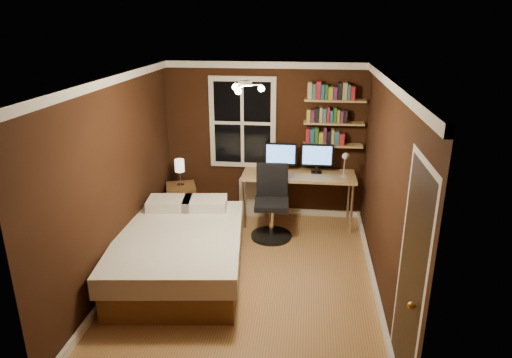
# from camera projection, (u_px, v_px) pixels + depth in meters

# --- Properties ---
(floor) EXTENTS (4.20, 4.20, 0.00)m
(floor) POSITION_uv_depth(u_px,v_px,m) (248.00, 278.00, 5.79)
(floor) COLOR #8C5E38
(floor) RESTS_ON ground
(wall_back) EXTENTS (3.20, 0.04, 2.50)m
(wall_back) POSITION_uv_depth(u_px,v_px,m) (265.00, 141.00, 7.35)
(wall_back) COLOR black
(wall_back) RESTS_ON ground
(wall_left) EXTENTS (0.04, 4.20, 2.50)m
(wall_left) POSITION_uv_depth(u_px,v_px,m) (117.00, 181.00, 5.55)
(wall_left) COLOR black
(wall_left) RESTS_ON ground
(wall_right) EXTENTS (0.04, 4.20, 2.50)m
(wall_right) POSITION_uv_depth(u_px,v_px,m) (386.00, 192.00, 5.20)
(wall_right) COLOR black
(wall_right) RESTS_ON ground
(ceiling) EXTENTS (3.20, 4.20, 0.02)m
(ceiling) POSITION_uv_depth(u_px,v_px,m) (246.00, 78.00, 4.96)
(ceiling) COLOR white
(ceiling) RESTS_ON wall_back
(window) EXTENTS (1.06, 0.06, 1.46)m
(window) POSITION_uv_depth(u_px,v_px,m) (243.00, 123.00, 7.25)
(window) COLOR white
(window) RESTS_ON wall_back
(door) EXTENTS (0.03, 0.82, 2.05)m
(door) POSITION_uv_depth(u_px,v_px,m) (409.00, 282.00, 3.83)
(door) COLOR black
(door) RESTS_ON ground
(door_knob) EXTENTS (0.06, 0.06, 0.06)m
(door_knob) POSITION_uv_depth(u_px,v_px,m) (411.00, 305.00, 3.56)
(door_knob) COLOR gold
(door_knob) RESTS_ON door
(ceiling_fixture) EXTENTS (0.44, 0.44, 0.18)m
(ceiling_fixture) POSITION_uv_depth(u_px,v_px,m) (245.00, 89.00, 4.90)
(ceiling_fixture) COLOR beige
(ceiling_fixture) RESTS_ON ceiling
(bookshelf_lower) EXTENTS (0.92, 0.22, 0.03)m
(bookshelf_lower) POSITION_uv_depth(u_px,v_px,m) (333.00, 145.00, 7.11)
(bookshelf_lower) COLOR tan
(bookshelf_lower) RESTS_ON wall_back
(books_row_lower) EXTENTS (0.54, 0.16, 0.23)m
(books_row_lower) POSITION_uv_depth(u_px,v_px,m) (333.00, 137.00, 7.07)
(books_row_lower) COLOR maroon
(books_row_lower) RESTS_ON bookshelf_lower
(bookshelf_middle) EXTENTS (0.92, 0.22, 0.03)m
(bookshelf_middle) POSITION_uv_depth(u_px,v_px,m) (334.00, 123.00, 7.00)
(bookshelf_middle) COLOR tan
(bookshelf_middle) RESTS_ON wall_back
(books_row_middle) EXTENTS (0.66, 0.16, 0.23)m
(books_row_middle) POSITION_uv_depth(u_px,v_px,m) (334.00, 115.00, 6.95)
(books_row_middle) COLOR navy
(books_row_middle) RESTS_ON bookshelf_middle
(bookshelf_upper) EXTENTS (0.92, 0.22, 0.03)m
(bookshelf_upper) POSITION_uv_depth(u_px,v_px,m) (335.00, 100.00, 6.88)
(bookshelf_upper) COLOR tan
(bookshelf_upper) RESTS_ON wall_back
(books_row_upper) EXTENTS (0.66, 0.16, 0.23)m
(books_row_upper) POSITION_uv_depth(u_px,v_px,m) (336.00, 92.00, 6.84)
(books_row_upper) COLOR #285424
(books_row_upper) RESTS_ON bookshelf_upper
(bed) EXTENTS (1.79, 2.31, 0.73)m
(bed) POSITION_uv_depth(u_px,v_px,m) (180.00, 252.00, 5.80)
(bed) COLOR brown
(bed) RESTS_ON ground
(nightstand) EXTENTS (0.58, 0.58, 0.57)m
(nightstand) POSITION_uv_depth(u_px,v_px,m) (182.00, 202.00, 7.45)
(nightstand) COLOR brown
(nightstand) RESTS_ON ground
(bedside_lamp) EXTENTS (0.15, 0.15, 0.43)m
(bedside_lamp) POSITION_uv_depth(u_px,v_px,m) (180.00, 172.00, 7.29)
(bedside_lamp) COLOR #F1E2CE
(bedside_lamp) RESTS_ON nightstand
(radiator) EXTENTS (0.42, 0.15, 0.63)m
(radiator) POSITION_uv_depth(u_px,v_px,m) (252.00, 197.00, 7.57)
(radiator) COLOR silver
(radiator) RESTS_ON ground
(desk) EXTENTS (1.75, 0.66, 0.83)m
(desk) POSITION_uv_depth(u_px,v_px,m) (299.00, 177.00, 7.12)
(desk) COLOR tan
(desk) RESTS_ON ground
(monitor_left) EXTENTS (0.50, 0.12, 0.46)m
(monitor_left) POSITION_uv_depth(u_px,v_px,m) (281.00, 157.00, 7.13)
(monitor_left) COLOR black
(monitor_left) RESTS_ON desk
(monitor_right) EXTENTS (0.50, 0.12, 0.46)m
(monitor_right) POSITION_uv_depth(u_px,v_px,m) (317.00, 159.00, 7.07)
(monitor_right) COLOR black
(monitor_right) RESTS_ON desk
(desk_lamp) EXTENTS (0.14, 0.32, 0.44)m
(desk_lamp) POSITION_uv_depth(u_px,v_px,m) (345.00, 164.00, 6.83)
(desk_lamp) COLOR silver
(desk_lamp) RESTS_ON desk
(office_chair) EXTENTS (0.61, 0.61, 1.10)m
(office_chair) POSITION_uv_depth(u_px,v_px,m) (272.00, 209.00, 6.79)
(office_chair) COLOR black
(office_chair) RESTS_ON ground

